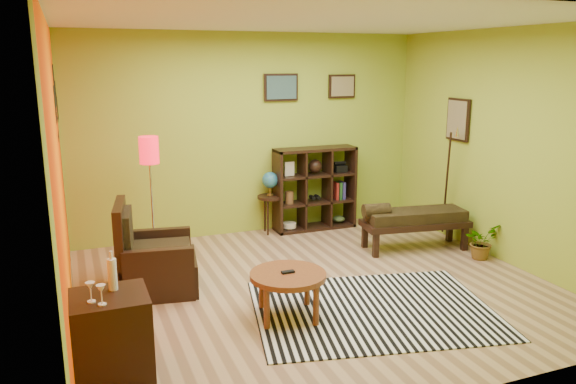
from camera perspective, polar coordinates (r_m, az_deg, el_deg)
name	(u,v)px	position (r m, az deg, el deg)	size (l,w,h in m)	color
ground	(315,287)	(6.23, 2.77, -9.62)	(5.00, 5.00, 0.00)	tan
room_shell	(308,123)	(5.75, 2.06, 7.07)	(5.04, 4.54, 2.82)	#96AD2F
zebra_rug	(373,309)	(5.75, 8.62, -11.70)	(2.33, 1.74, 0.01)	silver
coffee_table	(288,279)	(5.40, -0.01, -8.83)	(0.73, 0.73, 0.47)	brown
armchair	(152,263)	(6.23, -13.62, -7.07)	(0.92, 0.92, 0.98)	black
side_cabinet	(111,337)	(4.64, -17.53, -13.85)	(0.58, 0.53, 1.00)	black
floor_lamp	(150,162)	(6.74, -13.88, 2.99)	(0.24, 0.24, 1.56)	silver
globe_table	(270,187)	(7.92, -1.82, 0.51)	(0.37, 0.37, 0.89)	black
cube_shelf	(316,188)	(8.17, 2.83, 0.36)	(1.20, 0.35, 1.20)	black
bench	(412,219)	(7.47, 12.53, -2.67)	(1.44, 0.70, 0.64)	black
potted_plant	(481,245)	(7.42, 18.99, -5.12)	(0.40, 0.44, 0.34)	#26661E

